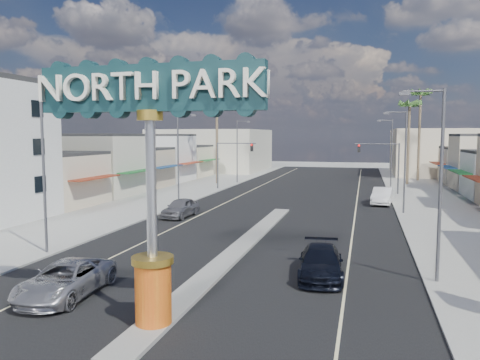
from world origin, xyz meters
The scene contains 24 objects.
ground centered at (0.00, 30.00, 0.00)m, with size 160.00×160.00×0.00m, color gray.
road centered at (0.00, 30.00, 0.01)m, with size 20.00×120.00×0.01m, color black.
median_island centered at (0.00, 14.00, 0.08)m, with size 1.30×30.00×0.16m, color gray.
sidewalk_left centered at (-14.00, 30.00, 0.06)m, with size 8.00×120.00×0.12m, color gray.
sidewalk_right centered at (14.00, 30.00, 0.06)m, with size 8.00×120.00×0.12m, color gray.
storefront_row_left centered at (-24.00, 43.00, 3.00)m, with size 12.00×42.00×6.00m, color beige.
backdrop_far_left centered at (-22.00, 75.00, 4.00)m, with size 20.00×20.00×8.00m, color #B7B29E.
backdrop_far_right centered at (22.00, 75.00, 4.00)m, with size 20.00×20.00×8.00m, color beige.
gateway_sign centered at (0.00, 1.98, 5.93)m, with size 8.20×1.50×9.15m.
traffic_signal_left centered at (-9.18, 43.99, 4.27)m, with size 5.09×0.45×6.00m.
traffic_signal_right centered at (9.18, 43.99, 4.27)m, with size 5.09×0.45×6.00m.
streetlight_l_near centered at (-10.43, 10.00, 5.07)m, with size 2.03×0.22×9.00m.
streetlight_l_mid centered at (-10.43, 30.00, 5.07)m, with size 2.03×0.22×9.00m.
streetlight_l_far centered at (-10.43, 52.00, 5.07)m, with size 2.03×0.22×9.00m.
streetlight_r_near centered at (10.43, 10.00, 5.07)m, with size 2.03×0.22×9.00m.
streetlight_r_mid centered at (10.43, 30.00, 5.07)m, with size 2.03×0.22×9.00m.
streetlight_r_far centered at (10.43, 52.00, 5.07)m, with size 2.03×0.22×9.00m.
palm_left_far centered at (-13.00, 50.00, 11.50)m, with size 2.60×2.60×13.10m.
palm_right_mid centered at (13.00, 56.00, 10.60)m, with size 2.60×2.60×12.10m.
palm_right_far centered at (15.00, 62.00, 12.39)m, with size 2.60×2.60×14.10m.
suv_left centered at (-5.05, 4.00, 0.74)m, with size 2.46×5.34×1.48m, color #B3B2B7.
suv_right centered at (5.26, 9.59, 0.74)m, with size 2.08×5.12×1.49m, color black.
car_parked_left centered at (-7.77, 23.57, 0.80)m, with size 1.88×4.68×1.59m, color slate.
car_parked_right centered at (9.00, 35.68, 0.84)m, with size 1.79×5.13×1.69m, color silver.
Camera 1 is at (7.22, -12.92, 6.89)m, focal length 35.00 mm.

